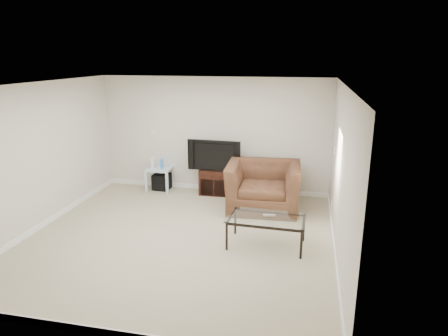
% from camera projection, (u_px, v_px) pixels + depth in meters
% --- Properties ---
extents(floor, '(5.00, 5.00, 0.00)m').
position_uv_depth(floor, '(180.00, 237.00, 6.65)').
color(floor, tan).
rests_on(floor, ground).
extents(ceiling, '(5.00, 5.00, 0.00)m').
position_uv_depth(ceiling, '(175.00, 85.00, 5.97)').
color(ceiling, white).
rests_on(ceiling, ground).
extents(wall_back, '(5.00, 0.02, 2.50)m').
position_uv_depth(wall_back, '(214.00, 135.00, 8.66)').
color(wall_back, silver).
rests_on(wall_back, ground).
extents(wall_left, '(0.02, 5.00, 2.50)m').
position_uv_depth(wall_left, '(38.00, 157.00, 6.81)').
color(wall_left, silver).
rests_on(wall_left, ground).
extents(wall_right, '(0.02, 5.00, 2.50)m').
position_uv_depth(wall_right, '(341.00, 175.00, 5.81)').
color(wall_right, silver).
rests_on(wall_right, ground).
extents(plate_back, '(0.12, 0.02, 0.12)m').
position_uv_depth(plate_back, '(153.00, 133.00, 8.93)').
color(plate_back, white).
rests_on(plate_back, wall_back).
extents(plate_right_switch, '(0.02, 0.09, 0.13)m').
position_uv_depth(plate_right_switch, '(334.00, 150.00, 7.32)').
color(plate_right_switch, white).
rests_on(plate_right_switch, wall_right).
extents(plate_right_outlet, '(0.02, 0.08, 0.12)m').
position_uv_depth(plate_right_outlet, '(331.00, 204.00, 7.29)').
color(plate_right_outlet, white).
rests_on(plate_right_outlet, wall_right).
extents(tv_stand, '(0.69, 0.49, 0.56)m').
position_uv_depth(tv_stand, '(216.00, 181.00, 8.70)').
color(tv_stand, black).
rests_on(tv_stand, floor).
extents(dvd_player, '(0.42, 0.30, 0.06)m').
position_uv_depth(dvd_player, '(215.00, 173.00, 8.62)').
color(dvd_player, black).
rests_on(dvd_player, tv_stand).
extents(television, '(1.07, 0.26, 0.66)m').
position_uv_depth(television, '(215.00, 154.00, 8.51)').
color(television, black).
rests_on(television, tv_stand).
extents(side_table, '(0.55, 0.55, 0.51)m').
position_uv_depth(side_table, '(160.00, 179.00, 8.97)').
color(side_table, silver).
rests_on(side_table, floor).
extents(subwoofer, '(0.37, 0.37, 0.35)m').
position_uv_depth(subwoofer, '(162.00, 181.00, 9.00)').
color(subwoofer, black).
rests_on(subwoofer, floor).
extents(game_console, '(0.06, 0.17, 0.23)m').
position_uv_depth(game_console, '(153.00, 163.00, 8.87)').
color(game_console, white).
rests_on(game_console, side_table).
extents(game_case, '(0.08, 0.16, 0.20)m').
position_uv_depth(game_case, '(162.00, 164.00, 8.84)').
color(game_case, '#337FCC').
rests_on(game_case, side_table).
extents(recliner, '(1.45, 0.99, 1.23)m').
position_uv_depth(recliner, '(263.00, 179.00, 7.74)').
color(recliner, '#482E19').
rests_on(recliner, floor).
extents(coffee_table, '(1.25, 0.74, 0.48)m').
position_uv_depth(coffee_table, '(266.00, 232.00, 6.31)').
color(coffee_table, black).
rests_on(coffee_table, floor).
extents(remote, '(0.20, 0.09, 0.02)m').
position_uv_depth(remote, '(269.00, 215.00, 6.30)').
color(remote, '#B2B2B7').
rests_on(remote, coffee_table).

